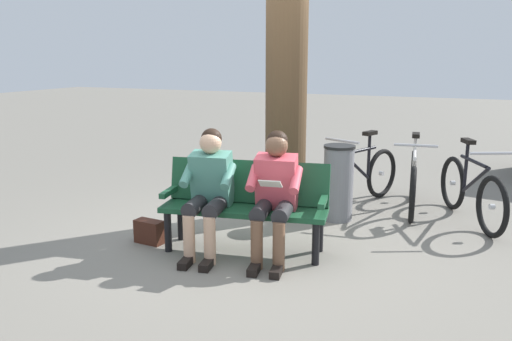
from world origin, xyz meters
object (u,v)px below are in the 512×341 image
(tree_trunk, at_px, (287,39))
(person_reading, at_px, (275,190))
(person_companion, at_px, (209,186))
(litter_bin, at_px, (338,183))
(bicycle_orange, at_px, (413,182))
(bicycle_green, at_px, (471,191))
(bench, at_px, (246,199))
(bicycle_blue, at_px, (360,177))
(handbag, at_px, (149,232))

(tree_trunk, bearing_deg, person_reading, 105.65)
(person_companion, relative_size, litter_bin, 1.37)
(person_reading, height_order, bicycle_orange, person_reading)
(tree_trunk, bearing_deg, bicycle_green, -165.23)
(bench, distance_m, person_reading, 0.39)
(person_companion, bearing_deg, bicycle_orange, -136.55)
(bicycle_blue, bearing_deg, tree_trunk, -23.44)
(tree_trunk, height_order, bicycle_orange, tree_trunk)
(bench, relative_size, bicycle_blue, 1.05)
(person_companion, xyz_separation_m, litter_bin, (-0.89, -1.49, -0.22))
(bicycle_green, bearing_deg, handbag, -80.62)
(person_reading, xyz_separation_m, handbag, (1.31, 0.14, -0.54))
(bench, distance_m, bicycle_blue, 2.09)
(person_companion, bearing_deg, litter_bin, -130.89)
(handbag, xyz_separation_m, bicycle_orange, (-2.32, -2.25, 0.24))
(person_reading, xyz_separation_m, person_companion, (0.63, 0.11, -0.00))
(person_companion, height_order, bicycle_orange, person_companion)
(person_companion, bearing_deg, bicycle_green, -149.08)
(bench, xyz_separation_m, person_reading, (-0.34, 0.11, 0.16))
(bench, distance_m, litter_bin, 1.41)
(person_reading, height_order, bicycle_blue, person_reading)
(person_companion, distance_m, tree_trunk, 2.03)
(bicycle_orange, bearing_deg, bicycle_green, 65.74)
(person_reading, relative_size, handbag, 4.00)
(person_companion, relative_size, handbag, 4.00)
(person_companion, relative_size, bicycle_orange, 0.72)
(bench, height_order, bicycle_green, bicycle_green)
(bench, relative_size, bicycle_orange, 0.99)
(person_reading, xyz_separation_m, bicycle_orange, (-1.01, -2.10, -0.31))
(person_reading, relative_size, person_companion, 1.00)
(bench, xyz_separation_m, bicycle_orange, (-1.35, -2.00, -0.15))
(bicycle_blue, bearing_deg, person_reading, 12.29)
(handbag, distance_m, bicycle_blue, 2.79)
(bicycle_orange, relative_size, bicycle_blue, 1.06)
(bench, distance_m, bicycle_green, 2.70)
(handbag, xyz_separation_m, bicycle_green, (-2.99, -2.03, 0.24))
(person_reading, relative_size, litter_bin, 1.37)
(person_reading, distance_m, bicycle_green, 2.54)
(bicycle_green, distance_m, bicycle_orange, 0.70)
(person_reading, bearing_deg, litter_bin, -110.66)
(tree_trunk, bearing_deg, litter_bin, -177.20)
(bicycle_green, xyz_separation_m, bicycle_blue, (1.31, -0.18, 0.00))
(person_reading, height_order, tree_trunk, tree_trunk)
(bench, xyz_separation_m, person_companion, (0.29, 0.22, 0.16))
(person_reading, xyz_separation_m, litter_bin, (-0.26, -1.38, -0.22))
(bench, xyz_separation_m, bicycle_blue, (-0.71, -1.96, -0.15))
(tree_trunk, distance_m, bicycle_green, 2.72)
(person_companion, relative_size, bicycle_blue, 0.76)
(person_companion, xyz_separation_m, bicycle_green, (-2.31, -2.00, -0.30))
(person_reading, bearing_deg, bicycle_green, -141.59)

